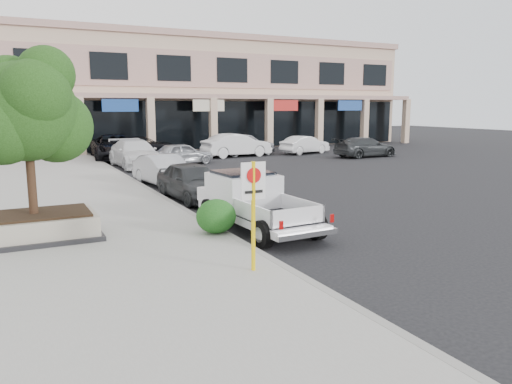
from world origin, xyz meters
TOP-DOWN VIEW (x-y plane):
  - ground at (0.00, 0.00)m, footprint 120.00×120.00m
  - sidewalk at (-5.50, 6.00)m, footprint 8.00×52.00m
  - curb at (-1.55, 6.00)m, footprint 0.20×52.00m
  - strip_mall at (8.00, 33.93)m, footprint 40.55×12.43m
  - planter at (-6.23, 3.84)m, footprint 3.20×2.20m
  - planter_tree at (-6.10, 3.99)m, footprint 2.90×2.55m
  - no_parking_sign at (-2.27, -0.98)m, footprint 0.55×0.09m
  - hedge at (-1.80, 2.26)m, footprint 1.10×0.99m
  - pickup_truck at (-0.35, 2.61)m, footprint 2.17×5.26m
  - curb_car_a at (-0.48, 7.94)m, footprint 2.00×4.36m
  - curb_car_b at (-0.47, 11.76)m, footprint 2.03×4.38m
  - curb_car_c at (-0.03, 19.22)m, footprint 2.41×5.58m
  - curb_car_d at (-0.31, 24.06)m, footprint 3.24×6.22m
  - lot_car_a at (2.85, 19.38)m, footprint 4.19×2.41m
  - lot_car_b at (7.84, 22.24)m, footprint 5.06×2.10m
  - lot_car_c at (15.89, 18.00)m, footprint 4.91×2.24m
  - lot_car_d at (2.00, 25.32)m, footprint 5.56×3.61m
  - lot_car_e at (8.66, 22.84)m, footprint 5.13×2.71m
  - lot_car_f at (13.37, 21.98)m, footprint 4.27×2.35m

SIDE VIEW (x-z plane):
  - ground at x=0.00m, z-range 0.00..0.00m
  - sidewalk at x=-5.50m, z-range 0.00..0.15m
  - curb at x=-1.55m, z-range 0.00..0.15m
  - planter at x=-6.23m, z-range 0.14..0.82m
  - hedge at x=-1.80m, z-range 0.15..1.08m
  - lot_car_f at x=13.37m, z-range 0.00..1.34m
  - lot_car_a at x=2.85m, z-range 0.00..1.34m
  - curb_car_b at x=-0.47m, z-range 0.00..1.39m
  - lot_car_c at x=15.89m, z-range 0.00..1.39m
  - lot_car_d at x=2.00m, z-range 0.00..1.42m
  - curb_car_a at x=-0.48m, z-range 0.00..1.45m
  - curb_car_c at x=-0.03m, z-range 0.00..1.60m
  - pickup_truck at x=-0.35m, z-range 0.00..1.63m
  - lot_car_b at x=7.84m, z-range 0.00..1.63m
  - lot_car_e at x=8.66m, z-range 0.00..1.66m
  - curb_car_d at x=-0.31m, z-range 0.00..1.67m
  - no_parking_sign at x=-2.27m, z-range 0.48..2.78m
  - planter_tree at x=-6.10m, z-range 1.41..5.41m
  - strip_mall at x=8.00m, z-range 0.00..9.50m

